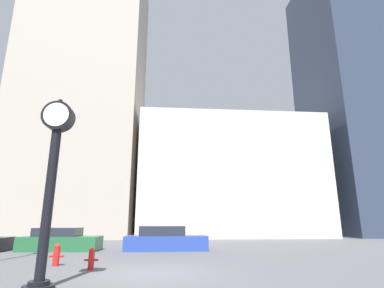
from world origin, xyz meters
The scene contains 9 objects.
ground_plane centered at (0.00, 0.00, 0.00)m, with size 200.00×200.00×0.00m, color #515156.
building_tall_tower centered at (-9.42, 24.00, 17.13)m, with size 13.07×12.00×34.25m.
building_storefront_row centered at (7.53, 24.00, 6.38)m, with size 19.61×12.00×12.76m.
building_glass_modern centered at (25.05, 24.00, 17.69)m, with size 11.45×12.00×35.39m.
street_clock centered at (-2.51, -2.22, 2.88)m, with size 0.83×0.76×5.02m.
car_green centered at (-5.47, 8.10, 0.54)m, with size 4.44×1.96×1.27m.
car_blue centered at (0.53, 7.89, 0.57)m, with size 4.76×1.92×1.36m.
fire_hydrant_near centered at (-2.00, 0.88, 0.37)m, with size 0.47×0.20×0.73m.
fire_hydrant_far centered at (-3.55, 1.96, 0.41)m, with size 0.54×0.24×0.80m.
Camera 1 is at (0.58, -10.46, 1.64)m, focal length 28.00 mm.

